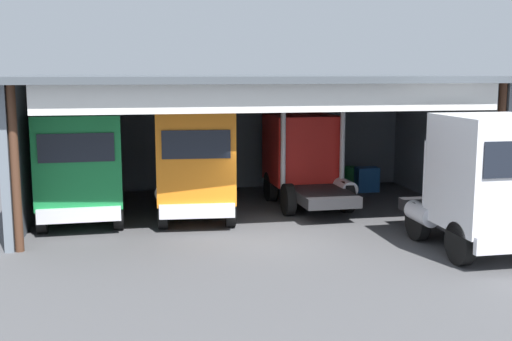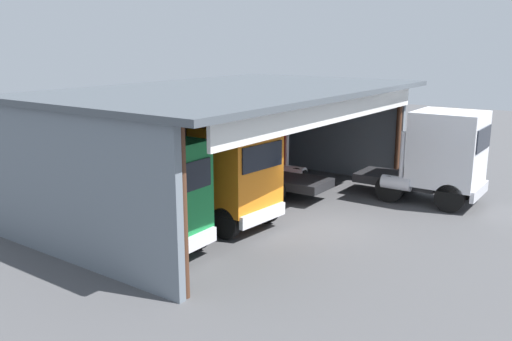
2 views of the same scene
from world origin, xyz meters
name	(u,v)px [view 1 (image 1 of 2)]	position (x,y,z in m)	size (l,w,h in m)	color
ground_plane	(275,240)	(0.00, 0.00, 0.00)	(80.00, 80.00, 0.00)	#4C4C4F
workshop_shed	(246,114)	(0.00, 5.09, 3.37)	(15.40, 9.61, 4.76)	slate
truck_green_yard_outside	(79,168)	(-5.72, 2.89, 1.88)	(2.82, 5.08, 3.60)	#197F3D
truck_orange_center_left_bay	(195,164)	(-2.09, 2.67, 1.91)	(2.67, 4.95, 3.66)	orange
truck_red_center_bay	(304,157)	(2.13, 4.76, 1.75)	(2.68, 5.36, 3.75)	red
truck_white_right_bay	(485,181)	(5.19, -2.41, 1.99)	(2.69, 5.11, 3.77)	white
oil_drum	(351,178)	(4.84, 7.32, 0.47)	(0.58, 0.58, 0.95)	#197233
tool_cart	(367,179)	(5.32, 6.71, 0.50)	(0.90, 0.60, 1.00)	#1E59A5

